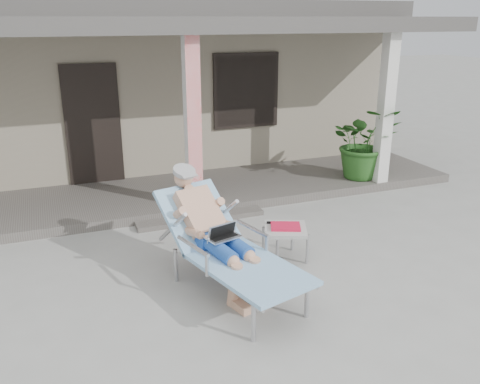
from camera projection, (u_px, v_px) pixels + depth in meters
name	position (u px, v px, depth m)	size (l,w,h in m)	color
ground	(245.00, 274.00, 6.25)	(60.00, 60.00, 0.00)	#9E9E99
house	(139.00, 79.00, 11.43)	(10.40, 5.40, 3.30)	gray
porch_deck	(181.00, 193.00, 8.87)	(10.00, 2.00, 0.15)	#605B56
porch_overhang	(176.00, 31.00, 7.94)	(10.00, 2.30, 2.85)	silver
porch_step	(201.00, 218.00, 7.87)	(2.00, 0.30, 0.07)	#605B56
lounger	(220.00, 218.00, 5.68)	(1.33, 2.23, 1.40)	#B7B7BC
side_table	(285.00, 231.00, 6.50)	(0.70, 0.70, 0.48)	#AEAFAA
potted_palm	(364.00, 142.00, 9.29)	(1.20, 1.04, 1.34)	#26591E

